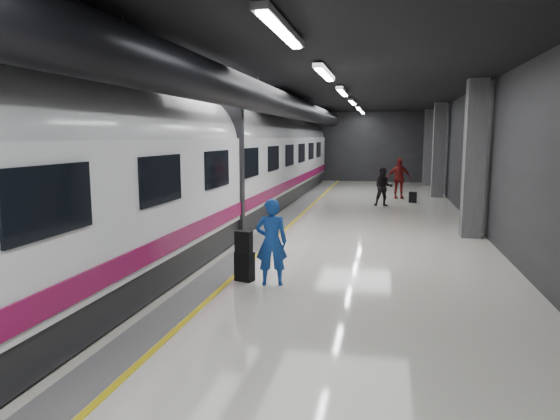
# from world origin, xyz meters

# --- Properties ---
(ground) EXTENTS (40.00, 40.00, 0.00)m
(ground) POSITION_xyz_m (0.00, 0.00, 0.00)
(ground) COLOR silver
(ground) RESTS_ON ground
(platform_hall) EXTENTS (10.02, 40.02, 4.51)m
(platform_hall) POSITION_xyz_m (-0.29, 0.96, 3.54)
(platform_hall) COLOR black
(platform_hall) RESTS_ON ground
(train) EXTENTS (3.05, 38.00, 4.05)m
(train) POSITION_xyz_m (-3.25, -0.00, 2.07)
(train) COLOR black
(train) RESTS_ON ground
(traveler_main) EXTENTS (0.71, 0.55, 1.71)m
(traveler_main) POSITION_xyz_m (-0.06, -3.84, 0.86)
(traveler_main) COLOR #1750AD
(traveler_main) RESTS_ON ground
(suitcase_main) EXTENTS (0.42, 0.33, 0.59)m
(suitcase_main) POSITION_xyz_m (-0.65, -3.70, 0.30)
(suitcase_main) COLOR black
(suitcase_main) RESTS_ON ground
(shoulder_bag) EXTENTS (0.36, 0.23, 0.44)m
(shoulder_bag) POSITION_xyz_m (-0.65, -3.73, 0.81)
(shoulder_bag) COLOR black
(shoulder_bag) RESTS_ON suitcase_main
(traveler_far_a) EXTENTS (0.83, 0.67, 1.61)m
(traveler_far_a) POSITION_xyz_m (2.02, 8.09, 0.81)
(traveler_far_a) COLOR black
(traveler_far_a) RESTS_ON ground
(traveler_far_b) EXTENTS (1.16, 0.61, 1.89)m
(traveler_far_b) POSITION_xyz_m (2.71, 11.03, 0.95)
(traveler_far_b) COLOR maroon
(traveler_far_b) RESTS_ON ground
(suitcase_far) EXTENTS (0.36, 0.28, 0.48)m
(suitcase_far) POSITION_xyz_m (3.31, 9.54, 0.24)
(suitcase_far) COLOR black
(suitcase_far) RESTS_ON ground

